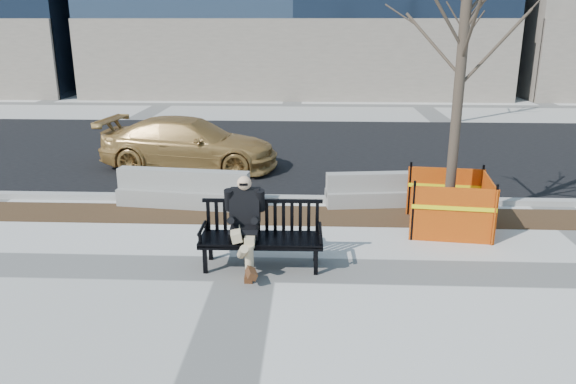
% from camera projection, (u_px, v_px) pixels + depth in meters
% --- Properties ---
extents(ground, '(120.00, 120.00, 0.00)m').
position_uv_depth(ground, '(248.00, 269.00, 8.91)').
color(ground, beige).
rests_on(ground, ground).
extents(mulch_strip, '(40.00, 1.20, 0.02)m').
position_uv_depth(mulch_strip, '(262.00, 215.00, 11.39)').
color(mulch_strip, '#47301C').
rests_on(mulch_strip, ground).
extents(asphalt_street, '(60.00, 10.40, 0.01)m').
position_uv_depth(asphalt_street, '(280.00, 149.00, 17.31)').
color(asphalt_street, black).
rests_on(asphalt_street, ground).
extents(curb, '(60.00, 0.25, 0.12)m').
position_uv_depth(curb, '(266.00, 199.00, 12.28)').
color(curb, '#9E9B93').
rests_on(curb, ground).
extents(bench, '(2.01, 0.74, 1.07)m').
position_uv_depth(bench, '(262.00, 267.00, 9.00)').
color(bench, black).
rests_on(bench, ground).
extents(seated_man, '(0.64, 1.05, 1.46)m').
position_uv_depth(seated_man, '(245.00, 265.00, 9.06)').
color(seated_man, black).
rests_on(seated_man, ground).
extents(tree_fence, '(2.49, 2.49, 5.60)m').
position_uv_depth(tree_fence, '(446.00, 229.00, 10.66)').
color(tree_fence, '#DA590C').
rests_on(tree_fence, ground).
extents(sedan, '(4.93, 2.48, 1.37)m').
position_uv_depth(sedan, '(191.00, 169.00, 15.05)').
color(sedan, '#A77C3D').
rests_on(sedan, ground).
extents(jersey_barrier_left, '(2.90, 0.91, 0.82)m').
position_uv_depth(jersey_barrier_left, '(185.00, 206.00, 11.96)').
color(jersey_barrier_left, gray).
rests_on(jersey_barrier_left, ground).
extents(jersey_barrier_right, '(2.63, 0.82, 0.74)m').
position_uv_depth(jersey_barrier_right, '(385.00, 205.00, 12.02)').
color(jersey_barrier_right, gray).
rests_on(jersey_barrier_right, ground).
extents(far_tree_right, '(2.22, 2.22, 5.91)m').
position_uv_depth(far_tree_right, '(455.00, 122.00, 22.16)').
color(far_tree_right, '#3F3328').
rests_on(far_tree_right, ground).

